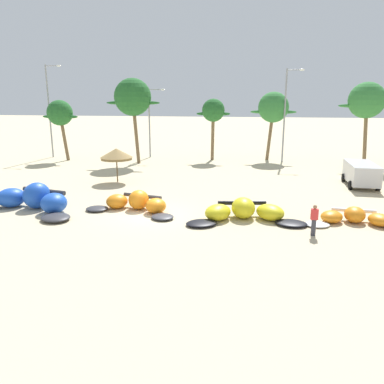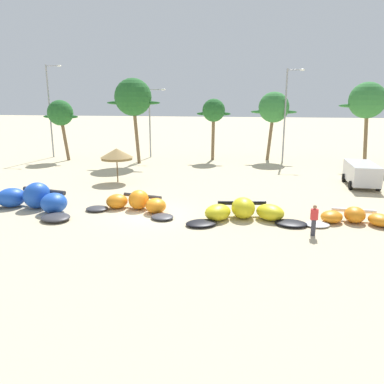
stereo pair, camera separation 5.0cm
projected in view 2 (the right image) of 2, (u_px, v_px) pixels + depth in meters
name	position (u px, v px, depth m)	size (l,w,h in m)	color
ground_plane	(152.00, 214.00, 23.03)	(260.00, 260.00, 0.00)	beige
kite_far_left	(32.00, 200.00, 23.87)	(7.76, 4.46, 1.66)	#333338
kite_left	(136.00, 203.00, 23.72)	(6.15, 3.50, 1.22)	#333338
kite_left_of_center	(244.00, 212.00, 21.90)	(7.00, 3.84, 1.21)	black
kite_center	(355.00, 218.00, 21.16)	(5.79, 2.82, 0.90)	white
beach_umbrella_near_van	(117.00, 154.00, 31.46)	(2.70, 2.70, 2.84)	brown
parked_van	(361.00, 172.00, 30.36)	(2.34, 4.76, 1.84)	silver
person_near_kites	(314.00, 220.00, 19.27)	(0.36, 0.24, 1.62)	#383842
palm_leftmost	(60.00, 114.00, 42.27)	(4.23, 2.82, 6.72)	brown
palm_left	(133.00, 98.00, 39.78)	(5.86, 3.90, 8.96)	brown
palm_left_of_gap	(214.00, 111.00, 42.35)	(3.82, 2.55, 6.86)	brown
palm_center_left	(274.00, 108.00, 42.25)	(5.09, 3.39, 7.62)	brown
palm_center_right	(367.00, 101.00, 37.73)	(5.38, 3.58, 8.49)	brown
lamppost_west	(51.00, 107.00, 44.35)	(2.02, 0.24, 10.64)	gray
lamppost_west_center	(151.00, 119.00, 44.55)	(2.07, 0.24, 8.03)	gray
lamppost_east_center	(287.00, 111.00, 40.92)	(1.91, 0.24, 9.95)	gray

